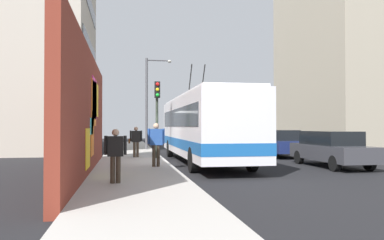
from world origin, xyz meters
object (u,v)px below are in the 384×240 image
at_px(city_bus, 203,126).
at_px(traffic_light, 157,106).
at_px(parked_car_navy, 277,142).
at_px(pedestrian_at_curb, 156,141).
at_px(parked_car_dark_gray, 331,148).
at_px(pedestrian_midblock, 136,139).
at_px(parked_car_champagne, 245,139).
at_px(street_lamp, 150,97).
at_px(pedestrian_near_wall, 115,152).

xyz_separation_m(city_bus, traffic_light, (1.31, 2.15, 1.01)).
xyz_separation_m(parked_car_navy, pedestrian_at_curb, (-6.05, 7.73, 0.37)).
relative_size(parked_car_dark_gray, pedestrian_midblock, 2.97).
bearing_deg(parked_car_navy, parked_car_champagne, 0.00).
relative_size(traffic_light, street_lamp, 0.60).
bearing_deg(parked_car_champagne, city_bus, 151.18).
height_order(parked_car_navy, pedestrian_midblock, pedestrian_midblock).
distance_m(city_bus, pedestrian_near_wall, 8.34).
xyz_separation_m(city_bus, parked_car_champagne, (9.45, -5.20, -0.99)).
relative_size(city_bus, parked_car_dark_gray, 2.54).
height_order(pedestrian_midblock, traffic_light, traffic_light).
relative_size(parked_car_dark_gray, pedestrian_near_wall, 3.09).
distance_m(parked_car_dark_gray, parked_car_champagne, 12.30).
distance_m(pedestrian_at_curb, street_lamp, 12.53).
bearing_deg(pedestrian_at_curb, parked_car_champagne, -32.24).
bearing_deg(street_lamp, pedestrian_at_curb, 177.68).
distance_m(pedestrian_near_wall, traffic_light, 8.94).
relative_size(city_bus, pedestrian_at_curb, 6.92).
xyz_separation_m(parked_car_navy, street_lamp, (6.17, 7.23, 3.12)).
bearing_deg(city_bus, pedestrian_near_wall, 150.72).
bearing_deg(parked_car_champagne, street_lamp, 90.32).
bearing_deg(street_lamp, city_bus, -167.80).
height_order(pedestrian_at_curb, traffic_light, traffic_light).
bearing_deg(parked_car_champagne, pedestrian_near_wall, 150.98).
height_order(parked_car_dark_gray, street_lamp, street_lamp).
xyz_separation_m(parked_car_navy, parked_car_champagne, (6.21, 0.00, -0.00)).
distance_m(parked_car_dark_gray, traffic_light, 8.68).
xyz_separation_m(parked_car_champagne, traffic_light, (-8.14, 7.35, 2.00)).
bearing_deg(traffic_light, parked_car_navy, -75.29).
xyz_separation_m(pedestrian_at_curb, traffic_light, (4.12, -0.38, 1.63)).
height_order(parked_car_dark_gray, traffic_light, traffic_light).
height_order(city_bus, parked_car_navy, city_bus).
bearing_deg(parked_car_dark_gray, pedestrian_near_wall, 115.38).
bearing_deg(pedestrian_midblock, traffic_light, -130.81).
bearing_deg(pedestrian_near_wall, parked_car_navy, -41.46).
bearing_deg(parked_car_champagne, traffic_light, 137.91).
height_order(pedestrian_near_wall, street_lamp, street_lamp).
bearing_deg(parked_car_navy, traffic_light, 104.71).
height_order(parked_car_navy, traffic_light, traffic_light).
distance_m(traffic_light, street_lamp, 8.17).
bearing_deg(street_lamp, pedestrian_near_wall, 173.07).
height_order(parked_car_navy, parked_car_champagne, same).
bearing_deg(parked_car_dark_gray, street_lamp, 30.55).
bearing_deg(parked_car_champagne, pedestrian_at_curb, 147.76).
relative_size(parked_car_dark_gray, street_lamp, 0.73).
bearing_deg(parked_car_navy, pedestrian_midblock, 96.87).
xyz_separation_m(pedestrian_at_curb, pedestrian_midblock, (5.03, 0.68, -0.11)).
bearing_deg(pedestrian_at_curb, traffic_light, -5.27).
xyz_separation_m(pedestrian_near_wall, street_lamp, (16.65, -2.02, 2.90)).
bearing_deg(parked_car_dark_gray, parked_car_champagne, 0.00).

